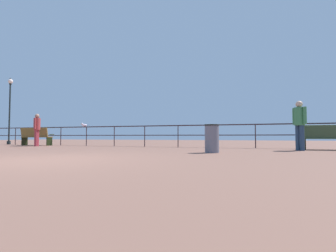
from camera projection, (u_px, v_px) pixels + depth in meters
ground_plane at (39, 160)px, 5.16m from camera, size 60.00×60.00×0.00m
pier_railing at (161, 131)px, 12.03m from camera, size 22.68×0.05×1.05m
bench_far_left at (36, 136)px, 13.72m from camera, size 1.81×0.69×0.98m
bench_near_left at (329, 136)px, 9.11m from camera, size 1.75×0.66×0.93m
lamppost_left at (10, 105)px, 15.76m from camera, size 0.29×0.29×4.29m
person_by_bench at (300, 122)px, 8.71m from camera, size 0.40×0.47×1.76m
person_at_railing at (37, 128)px, 12.62m from camera, size 0.32×0.50×1.66m
seagull_on_rail at (84, 125)px, 13.50m from camera, size 0.34×0.30×0.19m
trash_bin at (212, 138)px, 7.56m from camera, size 0.45×0.45×0.87m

